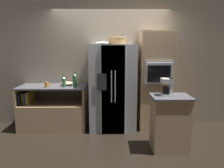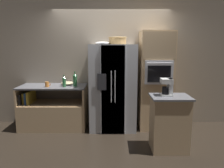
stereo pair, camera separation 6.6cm
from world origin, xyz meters
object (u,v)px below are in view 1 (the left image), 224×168
Objects in this scene: refrigerator at (113,87)px; bottle_short at (64,82)px; fruit_bowl at (103,43)px; mixing_bowl at (67,83)px; bottle_tall at (75,80)px; mug at (47,85)px; wicker_basket at (117,40)px; coffee_maker at (168,86)px; wall_oven at (155,80)px.

bottle_short is (-0.99, -0.09, 0.14)m from refrigerator.
fruit_bowl is 1.17× the size of mixing_bowl.
bottle_tall is (-0.78, -0.02, 0.17)m from refrigerator.
refrigerator reaches higher than mug.
wicker_basket is 1.49m from coffee_maker.
fruit_bowl reaches higher than bottle_tall.
wicker_basket is at bearing 35.48° from refrigerator.
bottle_tall is (-0.88, -0.09, -0.79)m from wicker_basket.
bottle_short is at bearing 155.91° from coffee_maker.
bottle_tall is 0.57m from mug.
bottle_short is 0.87× the size of coffee_maker.
wall_oven is 6.55× the size of fruit_bowl.
fruit_bowl is 1.41m from mug.
wicker_basket is 1.31× the size of coffee_maker.
mug is at bearing -175.51° from refrigerator.
bottle_short is at bearing -161.36° from bottle_tall.
refrigerator is at bearing -11.64° from fruit_bowl.
bottle_tall reaches higher than coffee_maker.
wall_oven is at bearing 2.60° from bottle_tall.
mixing_bowl is (-1.07, 0.06, -0.89)m from wicker_basket.
wall_oven is at bearing 4.11° from mug.
refrigerator is at bearing 5.29° from bottle_short.
wicker_basket is at bearing 128.53° from coffee_maker.
wall_oven is at bearing 90.10° from coffee_maker.
wicker_basket reaches higher than mixing_bowl.
wicker_basket is at bearing 6.91° from mug.
mixing_bowl is 2.15m from coffee_maker.
fruit_bowl is 1.14m from mixing_bowl.
refrigerator is 6.27× the size of coffee_maker.
wall_oven is at bearing -2.29° from mixing_bowl.
coffee_maker is at bearing -41.58° from fruit_bowl.
coffee_maker is (0.89, -0.93, 0.20)m from refrigerator.
fruit_bowl is (-0.21, 0.04, 0.91)m from refrigerator.
refrigerator is 15.44× the size of mug.
refrigerator is 7.21× the size of bottle_short.
bottle_tall is at bearing -173.71° from fruit_bowl.
fruit_bowl is 1.63m from coffee_maker.
wall_oven is 1.89m from bottle_short.
wicker_basket is 1.50× the size of bottle_short.
coffee_maker is (2.23, -0.83, 0.12)m from mug.
wall_oven is 0.99m from coffee_maker.
refrigerator is 4.80× the size of wicker_basket.
mixing_bowl is at bearing 177.71° from wall_oven.
coffee_maker is (0.00, -0.99, 0.06)m from wall_oven.
refrigerator is 0.80m from bottle_tall.
refrigerator is at bearing -7.58° from mixing_bowl.
bottle_tall is 2.69× the size of mug.
refrigerator reaches higher than bottle_short.
wicker_basket is 1.39m from mixing_bowl.
wicker_basket reaches higher than mug.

